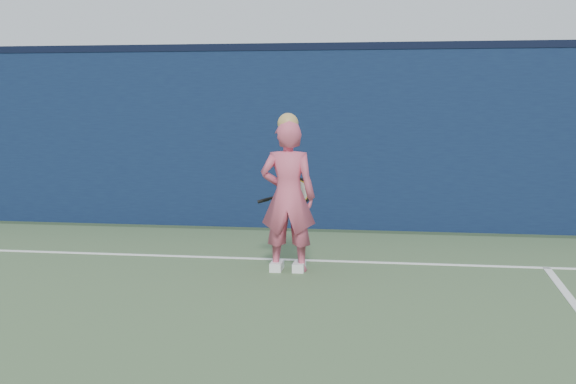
# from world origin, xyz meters

# --- Properties ---
(backstop_wall) EXTENTS (24.00, 0.40, 2.50)m
(backstop_wall) POSITION_xyz_m (0.00, 6.50, 1.25)
(backstop_wall) COLOR #0C1837
(backstop_wall) RESTS_ON ground
(wall_cap) EXTENTS (24.00, 0.42, 0.10)m
(wall_cap) POSITION_xyz_m (0.00, 6.50, 2.55)
(wall_cap) COLOR black
(wall_cap) RESTS_ON backstop_wall
(player) EXTENTS (0.59, 0.40, 1.68)m
(player) POSITION_xyz_m (2.06, 3.45, 0.81)
(player) COLOR #CD506A
(player) RESTS_ON ground
(racket) EXTENTS (0.62, 0.15, 0.33)m
(racket) POSITION_xyz_m (2.06, 3.88, 0.79)
(racket) COLOR black
(racket) RESTS_ON ground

